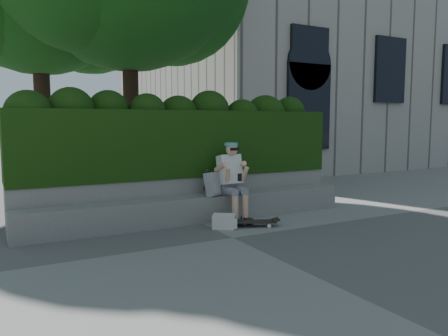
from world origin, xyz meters
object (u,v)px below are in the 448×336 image
person (231,178)px  skateboard (250,222)px  backpack_ground (224,221)px  backpack_plaid (213,184)px

person → skateboard: person is taller
person → skateboard: size_ratio=1.53×
skateboard → backpack_ground: 0.45m
backpack_plaid → backpack_ground: (-0.09, -0.56, -0.54)m
skateboard → backpack_plaid: size_ratio=2.17×
person → backpack_plaid: person is taller
person → backpack_ground: (-0.41, -0.48, -0.64)m
backpack_ground → person: bearing=84.9°
backpack_plaid → backpack_ground: backpack_plaid is taller
person → backpack_ground: 0.90m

